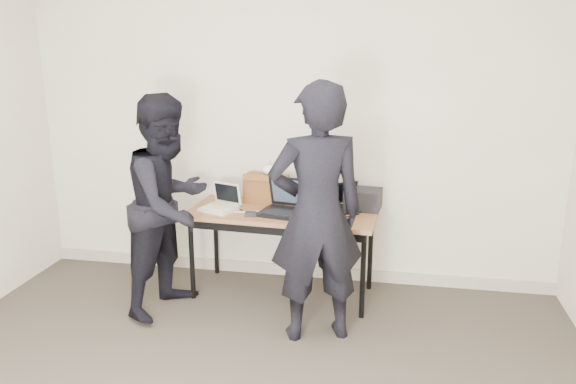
% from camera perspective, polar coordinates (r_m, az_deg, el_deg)
% --- Properties ---
extents(room, '(4.60, 4.60, 2.80)m').
position_cam_1_polar(room, '(2.62, -8.55, -0.52)').
color(room, '#3C352D').
rests_on(room, ground).
extents(desk, '(1.54, 0.75, 0.72)m').
position_cam_1_polar(desk, '(4.52, -0.58, -2.69)').
color(desk, brown).
rests_on(desk, ground).
extents(laptop_beige, '(0.33, 0.33, 0.21)m').
position_cam_1_polar(laptop_beige, '(4.57, -6.86, -1.30)').
color(laptop_beige, beige).
rests_on(laptop_beige, desk).
extents(laptop_center, '(0.41, 0.40, 0.27)m').
position_cam_1_polar(laptop_center, '(4.46, -0.29, -1.34)').
color(laptop_center, black).
rests_on(laptop_center, desk).
extents(laptop_right, '(0.39, 0.38, 0.21)m').
position_cam_1_polar(laptop_right, '(4.58, 5.83, -1.14)').
color(laptop_right, black).
rests_on(laptop_right, desk).
extents(leather_satchel, '(0.38, 0.22, 0.25)m').
position_cam_1_polar(leather_satchel, '(4.72, -2.20, 0.42)').
color(leather_satchel, brown).
rests_on(leather_satchel, desk).
extents(tissue, '(0.13, 0.10, 0.08)m').
position_cam_1_polar(tissue, '(4.68, -1.85, 2.27)').
color(tissue, white).
rests_on(tissue, leather_satchel).
extents(equipment_box, '(0.31, 0.27, 0.16)m').
position_cam_1_polar(equipment_box, '(4.59, 7.62, -0.71)').
color(equipment_box, black).
rests_on(equipment_box, desk).
extents(power_brick, '(0.10, 0.07, 0.03)m').
position_cam_1_polar(power_brick, '(4.39, -3.82, -2.25)').
color(power_brick, black).
rests_on(power_brick, desk).
extents(cables, '(1.14, 0.41, 0.01)m').
position_cam_1_polar(cables, '(4.49, -0.05, -1.99)').
color(cables, black).
rests_on(cables, desk).
extents(person_typist, '(0.77, 0.64, 1.81)m').
position_cam_1_polar(person_typist, '(3.81, 2.93, -2.29)').
color(person_typist, black).
rests_on(person_typist, ground).
extents(person_observer, '(0.86, 0.97, 1.68)m').
position_cam_1_polar(person_observer, '(4.35, -11.94, -1.29)').
color(person_observer, black).
rests_on(person_observer, ground).
extents(baseboard, '(4.50, 0.03, 0.10)m').
position_cam_1_polar(baseboard, '(5.10, 0.18, -7.90)').
color(baseboard, '#ADA08F').
rests_on(baseboard, ground).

